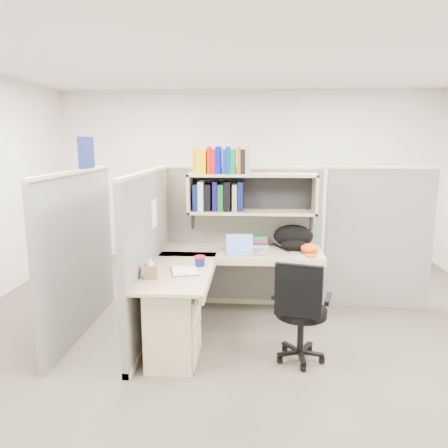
# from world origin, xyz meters

# --- Properties ---
(ground) EXTENTS (6.00, 6.00, 0.00)m
(ground) POSITION_xyz_m (0.00, 0.00, 0.00)
(ground) COLOR #3B352D
(ground) RESTS_ON ground
(room_shell) EXTENTS (6.00, 6.00, 6.00)m
(room_shell) POSITION_xyz_m (0.00, 0.00, 1.62)
(room_shell) COLOR beige
(room_shell) RESTS_ON ground
(cubicle) EXTENTS (3.79, 1.84, 1.95)m
(cubicle) POSITION_xyz_m (-0.37, 0.45, 0.91)
(cubicle) COLOR #5F605B
(cubicle) RESTS_ON ground
(desk) EXTENTS (1.74, 1.75, 0.73)m
(desk) POSITION_xyz_m (-0.41, -0.29, 0.44)
(desk) COLOR tan
(desk) RESTS_ON ground
(laptop) EXTENTS (0.31, 0.31, 0.21)m
(laptop) POSITION_xyz_m (-0.02, 0.39, 0.83)
(laptop) COLOR #B8B8BD
(laptop) RESTS_ON desk
(backpack) EXTENTS (0.48, 0.40, 0.26)m
(backpack) POSITION_xyz_m (0.57, 0.69, 0.86)
(backpack) COLOR black
(backpack) RESTS_ON desk
(orange_cap) EXTENTS (0.20, 0.23, 0.10)m
(orange_cap) POSITION_xyz_m (0.72, 0.49, 0.78)
(orange_cap) COLOR #D24812
(orange_cap) RESTS_ON desk
(snack_canister) EXTENTS (0.10, 0.10, 0.10)m
(snack_canister) POSITION_xyz_m (-0.39, -0.07, 0.78)
(snack_canister) COLOR #0F1458
(snack_canister) RESTS_ON desk
(tissue_box) EXTENTS (0.14, 0.14, 0.18)m
(tissue_box) POSITION_xyz_m (-0.77, -0.46, 0.82)
(tissue_box) COLOR #8A634E
(tissue_box) RESTS_ON desk
(mouse) EXTENTS (0.10, 0.07, 0.04)m
(mouse) POSITION_xyz_m (0.22, 0.39, 0.75)
(mouse) COLOR #7E92B3
(mouse) RESTS_ON desk
(paper_cup) EXTENTS (0.08, 0.08, 0.09)m
(paper_cup) POSITION_xyz_m (-0.01, 0.72, 0.78)
(paper_cup) COLOR white
(paper_cup) RESTS_ON desk
(book_stack) EXTENTS (0.19, 0.25, 0.12)m
(book_stack) POSITION_xyz_m (0.21, 0.82, 0.79)
(book_stack) COLOR gray
(book_stack) RESTS_ON desk
(loose_paper) EXTENTS (0.30, 0.36, 0.00)m
(loose_paper) POSITION_xyz_m (-0.51, -0.23, 0.73)
(loose_paper) COLOR silver
(loose_paper) RESTS_ON desk
(task_chair) EXTENTS (0.53, 0.49, 0.93)m
(task_chair) POSITION_xyz_m (0.53, -0.51, 0.33)
(task_chair) COLOR black
(task_chair) RESTS_ON ground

